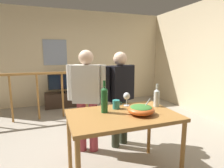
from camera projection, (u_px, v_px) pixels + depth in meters
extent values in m
plane|color=#9E9384|center=(101.00, 148.00, 2.87)|extent=(7.47, 7.47, 0.00)
cube|color=beige|center=(73.00, 58.00, 5.31)|extent=(5.63, 0.10, 2.70)
cube|color=beige|center=(202.00, 59.00, 4.38)|extent=(0.10, 4.31, 2.70)
cube|color=#8996AD|center=(55.00, 52.00, 5.07)|extent=(0.63, 0.03, 0.70)
cylinder|color=#9E6B33|center=(11.00, 99.00, 3.86)|extent=(0.04, 0.04, 1.02)
cylinder|color=#9E6B33|center=(38.00, 97.00, 4.03)|extent=(0.04, 0.04, 1.02)
cylinder|color=#9E6B33|center=(63.00, 96.00, 4.21)|extent=(0.04, 0.04, 1.02)
cylinder|color=#9E6B33|center=(85.00, 94.00, 4.39)|extent=(0.04, 0.04, 1.02)
cube|color=#9E6B33|center=(23.00, 74.00, 3.85)|extent=(2.75, 0.07, 0.05)
cube|color=#9E6B33|center=(85.00, 92.00, 4.38)|extent=(0.10, 0.10, 1.12)
cube|color=#38281E|center=(62.00, 100.00, 5.05)|extent=(0.90, 0.40, 0.40)
cube|color=black|center=(62.00, 92.00, 5.01)|extent=(0.20, 0.12, 0.02)
cylinder|color=black|center=(61.00, 91.00, 5.01)|extent=(0.03, 0.03, 0.08)
cube|color=black|center=(61.00, 82.00, 4.94)|extent=(0.69, 0.06, 0.42)
cube|color=black|center=(61.00, 82.00, 4.91)|extent=(0.63, 0.01, 0.38)
cube|color=#9E6B33|center=(123.00, 115.00, 2.08)|extent=(1.24, 0.79, 0.04)
cylinder|color=#9E6B33|center=(183.00, 154.00, 2.01)|extent=(0.05, 0.05, 0.76)
cylinder|color=#9E6B33|center=(69.00, 142.00, 2.29)|extent=(0.05, 0.05, 0.76)
cylinder|color=#9E6B33|center=(149.00, 129.00, 2.67)|extent=(0.05, 0.05, 0.76)
ellipsoid|color=#DB5B23|center=(141.00, 110.00, 2.05)|extent=(0.31, 0.31, 0.10)
ellipsoid|color=#38702D|center=(141.00, 107.00, 2.05)|extent=(0.25, 0.25, 0.05)
cylinder|color=silver|center=(146.00, 105.00, 2.06)|extent=(0.12, 0.01, 0.16)
cylinder|color=silver|center=(127.00, 105.00, 2.40)|extent=(0.08, 0.08, 0.01)
cylinder|color=silver|center=(127.00, 102.00, 2.39)|extent=(0.01, 0.01, 0.09)
ellipsoid|color=silver|center=(127.00, 96.00, 2.37)|extent=(0.09, 0.09, 0.10)
cylinder|color=silver|center=(157.00, 99.00, 2.35)|extent=(0.07, 0.07, 0.20)
cone|color=silver|center=(157.00, 90.00, 2.33)|extent=(0.07, 0.07, 0.03)
cylinder|color=silver|center=(157.00, 86.00, 2.32)|extent=(0.03, 0.03, 0.06)
cylinder|color=#1E5628|center=(104.00, 101.00, 2.10)|extent=(0.08, 0.08, 0.27)
cone|color=#1E5628|center=(104.00, 88.00, 2.08)|extent=(0.08, 0.08, 0.04)
cylinder|color=#1E5628|center=(104.00, 84.00, 2.07)|extent=(0.03, 0.03, 0.07)
cylinder|color=teal|center=(116.00, 104.00, 2.26)|extent=(0.09, 0.09, 0.11)
torus|color=teal|center=(120.00, 104.00, 2.28)|extent=(0.05, 0.01, 0.05)
cylinder|color=#9E3842|center=(94.00, 127.00, 2.74)|extent=(0.13, 0.13, 0.77)
cylinder|color=#9E3842|center=(82.00, 126.00, 2.75)|extent=(0.13, 0.13, 0.77)
cube|color=beige|center=(87.00, 84.00, 2.63)|extent=(0.45, 0.35, 0.55)
cylinder|color=beige|center=(103.00, 83.00, 2.62)|extent=(0.09, 0.09, 0.52)
cylinder|color=beige|center=(70.00, 83.00, 2.64)|extent=(0.09, 0.09, 0.52)
sphere|color=beige|center=(86.00, 57.00, 2.57)|extent=(0.21, 0.21, 0.21)
cylinder|color=#2D3323|center=(124.00, 121.00, 2.98)|extent=(0.13, 0.13, 0.76)
cylinder|color=#2D3323|center=(116.00, 124.00, 2.86)|extent=(0.13, 0.13, 0.76)
cube|color=black|center=(120.00, 83.00, 2.81)|extent=(0.48, 0.37, 0.54)
cylinder|color=black|center=(131.00, 80.00, 2.98)|extent=(0.09, 0.09, 0.51)
cylinder|color=black|center=(107.00, 84.00, 2.63)|extent=(0.09, 0.09, 0.51)
sphere|color=beige|center=(120.00, 59.00, 2.75)|extent=(0.21, 0.21, 0.21)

